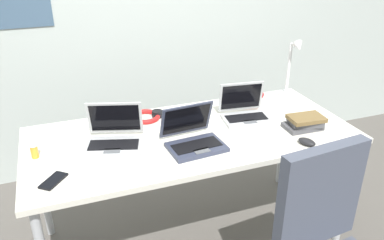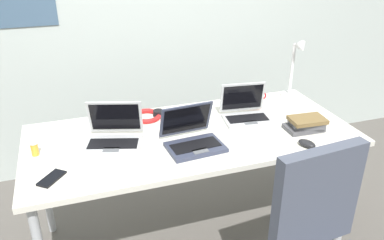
{
  "view_description": "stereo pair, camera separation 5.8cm",
  "coord_description": "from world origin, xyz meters",
  "px_view_note": "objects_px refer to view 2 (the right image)",
  "views": [
    {
      "loc": [
        -0.67,
        -1.82,
        1.75
      ],
      "look_at": [
        0.0,
        0.0,
        0.82
      ],
      "focal_mm": 36.87,
      "sensor_mm": 36.0,
      "label": 1
    },
    {
      "loc": [
        -0.61,
        -1.84,
        1.75
      ],
      "look_at": [
        0.0,
        0.0,
        0.82
      ],
      "focal_mm": 36.87,
      "sensor_mm": 36.0,
      "label": 2
    }
  ],
  "objects_px": {
    "computer_mouse": "(307,144)",
    "headphones": "(146,116)",
    "book_stack": "(306,124)",
    "laptop_near_mouse": "(193,138)",
    "desk_lamp": "(295,70)",
    "pill_bottle": "(34,148)",
    "cell_phone": "(52,178)",
    "laptop_by_keyboard": "(246,113)",
    "laptop_back_left": "(114,136)",
    "coffee_mug": "(256,98)"
  },
  "relations": [
    {
      "from": "pill_bottle",
      "to": "headphones",
      "type": "bearing_deg",
      "value": 21.73
    },
    {
      "from": "computer_mouse",
      "to": "pill_bottle",
      "type": "distance_m",
      "value": 1.38
    },
    {
      "from": "desk_lamp",
      "to": "laptop_near_mouse",
      "type": "relative_size",
      "value": 1.31
    },
    {
      "from": "laptop_by_keyboard",
      "to": "cell_phone",
      "type": "xyz_separation_m",
      "value": [
        -1.1,
        -0.3,
        -0.04
      ]
    },
    {
      "from": "laptop_near_mouse",
      "to": "desk_lamp",
      "type": "bearing_deg",
      "value": 25.99
    },
    {
      "from": "laptop_by_keyboard",
      "to": "book_stack",
      "type": "relative_size",
      "value": 1.36
    },
    {
      "from": "headphones",
      "to": "book_stack",
      "type": "distance_m",
      "value": 0.92
    },
    {
      "from": "desk_lamp",
      "to": "laptop_near_mouse",
      "type": "height_order",
      "value": "desk_lamp"
    },
    {
      "from": "desk_lamp",
      "to": "laptop_back_left",
      "type": "height_order",
      "value": "desk_lamp"
    },
    {
      "from": "cell_phone",
      "to": "pill_bottle",
      "type": "height_order",
      "value": "pill_bottle"
    },
    {
      "from": "laptop_by_keyboard",
      "to": "pill_bottle",
      "type": "xyz_separation_m",
      "value": [
        -1.18,
        -0.05,
        -0.0
      ]
    },
    {
      "from": "laptop_back_left",
      "to": "cell_phone",
      "type": "bearing_deg",
      "value": -142.74
    },
    {
      "from": "laptop_by_keyboard",
      "to": "pill_bottle",
      "type": "relative_size",
      "value": 3.75
    },
    {
      "from": "desk_lamp",
      "to": "pill_bottle",
      "type": "distance_m",
      "value": 1.65
    },
    {
      "from": "laptop_by_keyboard",
      "to": "cell_phone",
      "type": "relative_size",
      "value": 2.18
    },
    {
      "from": "cell_phone",
      "to": "book_stack",
      "type": "distance_m",
      "value": 1.36
    },
    {
      "from": "computer_mouse",
      "to": "headphones",
      "type": "relative_size",
      "value": 0.45
    },
    {
      "from": "laptop_by_keyboard",
      "to": "computer_mouse",
      "type": "relative_size",
      "value": 3.09
    },
    {
      "from": "laptop_near_mouse",
      "to": "headphones",
      "type": "height_order",
      "value": "laptop_near_mouse"
    },
    {
      "from": "desk_lamp",
      "to": "laptop_by_keyboard",
      "type": "height_order",
      "value": "desk_lamp"
    },
    {
      "from": "desk_lamp",
      "to": "laptop_back_left",
      "type": "bearing_deg",
      "value": -167.96
    },
    {
      "from": "headphones",
      "to": "book_stack",
      "type": "relative_size",
      "value": 0.98
    },
    {
      "from": "cell_phone",
      "to": "laptop_near_mouse",
      "type": "bearing_deg",
      "value": 46.73
    },
    {
      "from": "laptop_by_keyboard",
      "to": "pill_bottle",
      "type": "height_order",
      "value": "laptop_by_keyboard"
    },
    {
      "from": "pill_bottle",
      "to": "coffee_mug",
      "type": "xyz_separation_m",
      "value": [
        1.34,
        0.23,
        0.0
      ]
    },
    {
      "from": "laptop_by_keyboard",
      "to": "headphones",
      "type": "bearing_deg",
      "value": 160.22
    },
    {
      "from": "laptop_by_keyboard",
      "to": "book_stack",
      "type": "xyz_separation_m",
      "value": [
        0.26,
        -0.24,
        -0.0
      ]
    },
    {
      "from": "desk_lamp",
      "to": "headphones",
      "type": "height_order",
      "value": "desk_lamp"
    },
    {
      "from": "cell_phone",
      "to": "pill_bottle",
      "type": "relative_size",
      "value": 1.72
    },
    {
      "from": "laptop_back_left",
      "to": "computer_mouse",
      "type": "bearing_deg",
      "value": -20.17
    },
    {
      "from": "laptop_back_left",
      "to": "cell_phone",
      "type": "xyz_separation_m",
      "value": [
        -0.32,
        -0.24,
        -0.04
      ]
    },
    {
      "from": "laptop_near_mouse",
      "to": "book_stack",
      "type": "bearing_deg",
      "value": -2.82
    },
    {
      "from": "laptop_near_mouse",
      "to": "coffee_mug",
      "type": "height_order",
      "value": "laptop_near_mouse"
    },
    {
      "from": "computer_mouse",
      "to": "laptop_by_keyboard",
      "type": "bearing_deg",
      "value": 85.37
    },
    {
      "from": "laptop_back_left",
      "to": "pill_bottle",
      "type": "bearing_deg",
      "value": 178.8
    },
    {
      "from": "laptop_near_mouse",
      "to": "laptop_back_left",
      "type": "bearing_deg",
      "value": 158.81
    },
    {
      "from": "book_stack",
      "to": "coffee_mug",
      "type": "relative_size",
      "value": 1.93
    },
    {
      "from": "headphones",
      "to": "coffee_mug",
      "type": "xyz_separation_m",
      "value": [
        0.72,
        -0.01,
        0.03
      ]
    },
    {
      "from": "laptop_near_mouse",
      "to": "headphones",
      "type": "xyz_separation_m",
      "value": [
        -0.16,
        0.4,
        -0.03
      ]
    },
    {
      "from": "cell_phone",
      "to": "book_stack",
      "type": "xyz_separation_m",
      "value": [
        1.36,
        0.06,
        0.03
      ]
    },
    {
      "from": "headphones",
      "to": "pill_bottle",
      "type": "bearing_deg",
      "value": -158.27
    },
    {
      "from": "computer_mouse",
      "to": "laptop_back_left",
      "type": "bearing_deg",
      "value": 133.51
    },
    {
      "from": "headphones",
      "to": "book_stack",
      "type": "bearing_deg",
      "value": -28.19
    },
    {
      "from": "cell_phone",
      "to": "laptop_by_keyboard",
      "type": "bearing_deg",
      "value": 54.24
    },
    {
      "from": "headphones",
      "to": "laptop_near_mouse",
      "type": "bearing_deg",
      "value": -68.83
    },
    {
      "from": "computer_mouse",
      "to": "book_stack",
      "type": "xyz_separation_m",
      "value": [
        0.1,
        0.17,
        0.02
      ]
    },
    {
      "from": "computer_mouse",
      "to": "cell_phone",
      "type": "distance_m",
      "value": 1.27
    },
    {
      "from": "computer_mouse",
      "to": "book_stack",
      "type": "relative_size",
      "value": 0.44
    },
    {
      "from": "laptop_back_left",
      "to": "coffee_mug",
      "type": "distance_m",
      "value": 0.98
    },
    {
      "from": "desk_lamp",
      "to": "headphones",
      "type": "distance_m",
      "value": 1.02
    }
  ]
}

